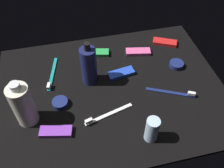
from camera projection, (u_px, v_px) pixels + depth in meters
The scene contains 14 objects.
ground_plane at pixel (112, 90), 93.98cm from camera, with size 84.00×64.00×1.20cm, color black.
lotion_bottle at pixel (89, 66), 90.66cm from camera, with size 5.84×5.84×18.24cm.
bodywash_bottle at pixel (23, 105), 78.56cm from camera, with size 6.86×6.86×17.97cm.
deodorant_stick at pixel (152, 130), 76.46cm from camera, with size 4.17×4.17×9.49cm, color silver.
toothbrush_white at pixel (106, 115), 85.09cm from camera, with size 17.70×5.80×2.10cm.
toothbrush_navy at pixel (173, 92), 91.76cm from camera, with size 16.81×8.73×2.10cm.
toothbrush_teal at pixel (52, 75), 97.60cm from camera, with size 5.30×17.79×2.10cm.
snack_bar_blue at pixel (121, 73), 98.06cm from camera, with size 10.40×4.00×1.50cm, color blue.
snack_bar_red at pixel (165, 42), 110.86cm from camera, with size 10.40×4.00×1.50cm, color red.
snack_bar_pink at pixel (138, 52), 106.58cm from camera, with size 10.40×4.00×1.50cm, color #E55999.
snack_bar_purple at pixel (56, 131), 80.61cm from camera, with size 10.40×4.00×1.50cm, color purple.
snack_bar_green at pixel (97, 53), 106.17cm from camera, with size 10.40×4.00×1.50cm, color green.
cream_tin_left at pixel (176, 64), 101.12cm from camera, with size 5.68×5.68×1.92cm, color navy.
cream_tin_right at pixel (60, 103), 88.04cm from camera, with size 5.61×5.61×1.97cm, color navy.
Camera 1 is at (13.80, 59.11, 71.19)cm, focal length 39.97 mm.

